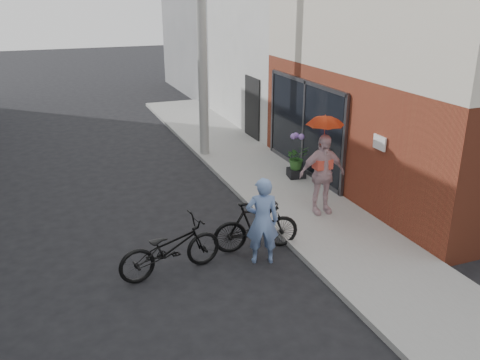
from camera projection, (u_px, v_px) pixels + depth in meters
ground at (243, 250)px, 10.05m from camera, size 80.00×80.00×0.00m
sidewalk at (293, 197)px, 12.49m from camera, size 2.20×24.00×0.12m
curb at (249, 203)px, 12.10m from camera, size 0.12×24.00×0.12m
brick_building at (472, 65)px, 13.19m from camera, size 8.09×8.00×6.00m
plaster_building at (333, 28)px, 19.13m from camera, size 8.00×6.00×7.00m
east_building_far at (259, 19)px, 25.23m from camera, size 8.00×8.00×7.00m
utility_pole at (202, 40)px, 14.44m from camera, size 0.28×0.28×7.00m
officer at (262, 221)px, 9.34m from camera, size 0.71×0.57×1.69m
bike_left at (170, 248)px, 9.07m from camera, size 2.02×0.97×1.02m
bike_right at (256, 226)px, 9.89m from camera, size 1.76×0.70×1.03m
kimono_woman at (322, 174)px, 11.18m from camera, size 1.10×0.53×1.81m
parasol at (325, 119)px, 10.74m from camera, size 0.78×0.78×0.68m
planter at (296, 173)px, 13.60m from camera, size 0.50×0.50×0.23m
potted_plant at (297, 157)px, 13.45m from camera, size 0.58×0.50×0.64m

